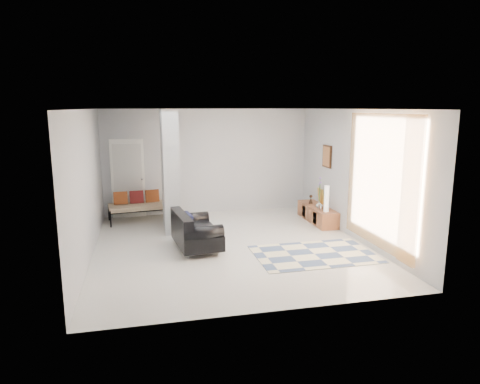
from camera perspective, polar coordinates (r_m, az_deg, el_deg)
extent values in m
plane|color=beige|center=(8.98, -1.29, -7.17)|extent=(6.00, 6.00, 0.00)
plane|color=white|center=(8.52, -1.37, 10.99)|extent=(6.00, 6.00, 0.00)
plane|color=#B3B4B7|center=(11.57, -4.33, 4.07)|extent=(6.00, 0.00, 6.00)
plane|color=#B3B4B7|center=(5.80, 4.66, -3.14)|extent=(6.00, 0.00, 6.00)
plane|color=#B3B4B7|center=(8.54, -19.72, 0.89)|extent=(0.00, 6.00, 6.00)
plane|color=#B3B4B7|center=(9.57, 15.03, 2.22)|extent=(0.00, 6.00, 6.00)
cube|color=#A1A6A8|center=(10.07, -9.32, 2.89)|extent=(0.35, 1.20, 2.80)
cube|color=white|center=(11.46, -14.71, 1.75)|extent=(0.85, 0.06, 2.04)
plane|color=gold|center=(8.54, 18.15, 1.34)|extent=(0.00, 2.55, 2.55)
cube|color=#3A1F0F|center=(10.76, 11.53, 4.68)|extent=(0.04, 0.45, 0.55)
cube|color=brown|center=(10.93, 10.27, -2.90)|extent=(0.45, 1.63, 0.40)
cube|color=#3A1F0F|center=(10.53, 9.97, -3.44)|extent=(0.02, 0.22, 0.28)
cube|color=#3A1F0F|center=(11.18, 8.53, -2.53)|extent=(0.02, 0.22, 0.28)
cube|color=#E7BF44|center=(11.12, 10.74, -0.57)|extent=(0.09, 0.32, 0.40)
cube|color=silver|center=(10.51, 10.59, -2.02)|extent=(0.04, 0.10, 0.12)
cylinder|color=silver|center=(8.27, -6.90, -8.53)|extent=(0.05, 0.05, 0.10)
cylinder|color=silver|center=(9.29, -8.39, -6.33)|extent=(0.05, 0.05, 0.10)
cylinder|color=silver|center=(8.41, -2.84, -8.12)|extent=(0.05, 0.05, 0.10)
cylinder|color=silver|center=(9.42, -4.77, -6.01)|extent=(0.05, 0.05, 0.10)
cube|color=black|center=(8.78, -5.79, -5.95)|extent=(0.95, 1.42, 0.30)
cube|color=black|center=(8.63, -7.78, -4.03)|extent=(0.35, 1.35, 0.36)
cylinder|color=black|center=(8.20, -4.90, -5.50)|extent=(0.79, 0.36, 0.28)
cylinder|color=black|center=(9.23, -6.63, -3.62)|extent=(0.79, 0.36, 0.28)
cube|color=black|center=(8.65, -7.01, -3.84)|extent=(0.20, 0.50, 0.31)
cylinder|color=black|center=(10.72, -16.87, -3.50)|extent=(0.04, 0.04, 0.40)
cylinder|color=black|center=(10.92, -8.09, -2.85)|extent=(0.04, 0.04, 0.40)
cylinder|color=black|center=(11.38, -17.08, -2.66)|extent=(0.04, 0.04, 0.40)
cylinder|color=black|center=(11.58, -8.81, -2.06)|extent=(0.04, 0.04, 0.40)
cube|color=beige|center=(11.08, -12.72, -1.86)|extent=(1.77, 0.91, 0.12)
cube|color=brown|center=(11.12, -15.63, -0.78)|extent=(0.36, 0.21, 0.33)
cube|color=maroon|center=(11.16, -13.62, -0.65)|extent=(0.36, 0.21, 0.33)
cube|color=brown|center=(11.21, -11.63, -0.51)|extent=(0.36, 0.21, 0.33)
cube|color=beige|center=(8.59, 9.88, -8.17)|extent=(2.33, 1.56, 0.01)
cylinder|color=white|center=(10.32, 11.46, -0.87)|extent=(0.11, 0.11, 0.62)
imported|color=silver|center=(10.66, 10.52, -1.70)|extent=(0.18, 0.18, 0.17)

